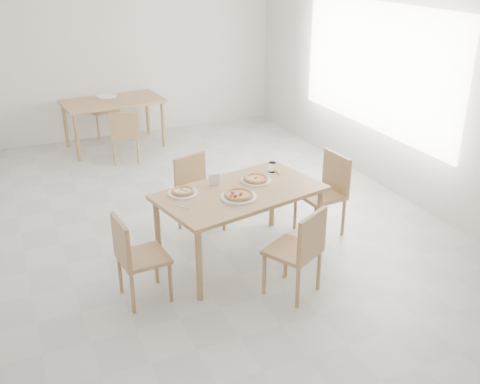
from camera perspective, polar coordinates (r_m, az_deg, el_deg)
name	(u,v)px	position (r m, az deg, el deg)	size (l,w,h in m)	color
room	(375,67)	(7.52, 13.54, 12.25)	(7.28, 7.00, 7.00)	beige
main_table	(240,198)	(5.46, 0.00, -0.61)	(1.74, 1.21, 0.75)	tan
chair_south	(300,247)	(4.99, 6.16, -5.60)	(0.57, 0.57, 0.85)	tan
chair_north	(196,188)	(6.18, -4.45, 0.43)	(0.52, 0.52, 0.83)	tan
chair_west	(134,253)	(4.99, -10.68, -6.15)	(0.44, 0.44, 0.82)	tan
chair_east	(327,188)	(6.15, 8.82, 0.42)	(0.47, 0.47, 0.89)	tan
plate_margherita	(256,181)	(5.64, 1.61, 1.16)	(0.30, 0.30, 0.02)	white
plate_mushroom	(183,193)	(5.38, -5.82, -0.13)	(0.29, 0.29, 0.02)	white
plate_pepperoni	(239,197)	(5.27, -0.12, -0.51)	(0.35, 0.35, 0.02)	white
pizza_margherita	(256,179)	(5.63, 1.61, 1.37)	(0.27, 0.27, 0.03)	#EAAE6E
pizza_mushroom	(183,191)	(5.37, -5.83, 0.09)	(0.25, 0.25, 0.03)	#EAAE6E
pizza_pepperoni	(239,195)	(5.26, -0.12, -0.28)	(0.36, 0.36, 0.03)	#EAAE6E
tumbler_a	(213,179)	(5.57, -2.81, 1.29)	(0.07, 0.07, 0.10)	white
tumbler_b	(272,167)	(5.87, 3.26, 2.53)	(0.08, 0.08, 0.10)	white
napkin_holder	(214,180)	(5.53, -2.66, 1.26)	(0.11, 0.06, 0.13)	silver
fork_a	(183,207)	(5.10, -5.79, -1.57)	(0.01, 0.16, 0.01)	silver
fork_b	(277,173)	(5.87, 3.77, 1.99)	(0.02, 0.20, 0.01)	silver
second_table	(113,105)	(8.92, -12.81, 8.57)	(1.55, 0.97, 0.75)	tan
chair_back_s	(125,133)	(8.24, -11.61, 5.89)	(0.47, 0.47, 0.78)	tan
chair_back_n	(100,105)	(9.63, -14.05, 8.56)	(0.52, 0.52, 0.86)	tan
plate_empty	(106,96)	(9.13, -13.44, 9.47)	(0.32, 0.32, 0.02)	white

